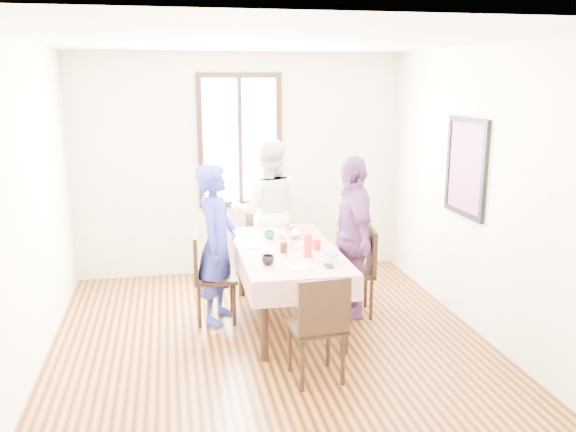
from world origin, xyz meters
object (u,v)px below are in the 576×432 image
at_px(person_right, 352,237).
at_px(person_far, 267,213).
at_px(chair_left, 215,277).
at_px(person_left, 216,244).
at_px(chair_near, 316,326).
at_px(chair_right, 353,272).
at_px(chair_far, 267,246).
at_px(dining_table, 287,286).

bearing_deg(person_right, person_far, -146.97).
relative_size(chair_left, person_left, 0.57).
distance_m(chair_near, person_left, 1.57).
height_order(chair_right, person_right, person_right).
height_order(chair_left, person_far, person_far).
bearing_deg(chair_left, chair_near, 29.04).
bearing_deg(person_far, person_right, 127.86).
bearing_deg(chair_far, chair_right, 113.92).
distance_m(dining_table, chair_right, 0.70).
relative_size(chair_left, chair_far, 1.00).
distance_m(dining_table, chair_left, 0.72).
bearing_deg(dining_table, chair_far, 90.00).
distance_m(chair_right, chair_far, 1.35).
height_order(dining_table, person_right, person_right).
height_order(dining_table, chair_far, chair_far).
relative_size(chair_right, person_left, 0.57).
height_order(chair_near, person_far, person_far).
bearing_deg(person_left, person_far, -10.47).
bearing_deg(dining_table, chair_right, 4.49).
bearing_deg(chair_left, person_far, 147.59).
distance_m(dining_table, chair_near, 1.21).
xyz_separation_m(chair_left, person_far, (0.70, 1.02, 0.41)).
height_order(dining_table, chair_right, chair_right).
relative_size(chair_right, person_far, 0.53).
height_order(chair_far, person_left, person_left).
xyz_separation_m(chair_far, person_left, (-0.68, -1.04, 0.34)).
relative_size(chair_far, person_right, 0.55).
bearing_deg(chair_right, dining_table, 103.63).
relative_size(chair_far, person_left, 0.57).
height_order(chair_left, chair_near, same).
relative_size(chair_right, person_right, 0.55).
bearing_deg(person_far, chair_near, 96.80).
xyz_separation_m(chair_left, person_left, (0.02, 0.00, 0.34)).
relative_size(chair_right, chair_near, 1.00).
xyz_separation_m(chair_right, chair_near, (-0.70, -1.26, 0.00)).
bearing_deg(person_right, chair_near, -26.38).
bearing_deg(person_far, person_left, 63.09).
relative_size(dining_table, person_right, 1.06).
bearing_deg(chair_near, person_right, 56.29).
bearing_deg(person_far, chair_far, -83.20).
xyz_separation_m(dining_table, chair_left, (-0.70, 0.16, 0.08)).
xyz_separation_m(chair_far, person_right, (0.68, -1.15, 0.37)).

